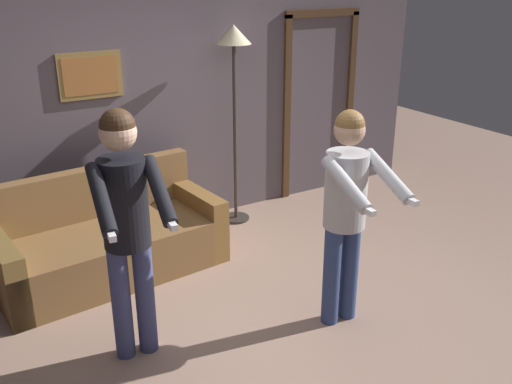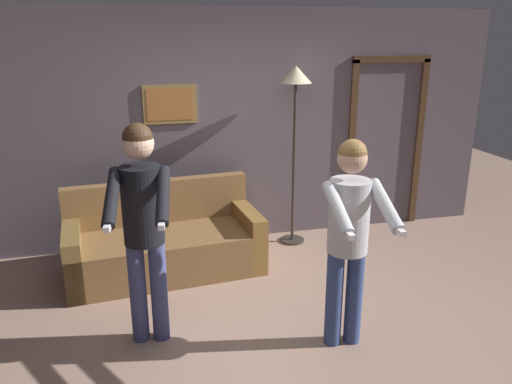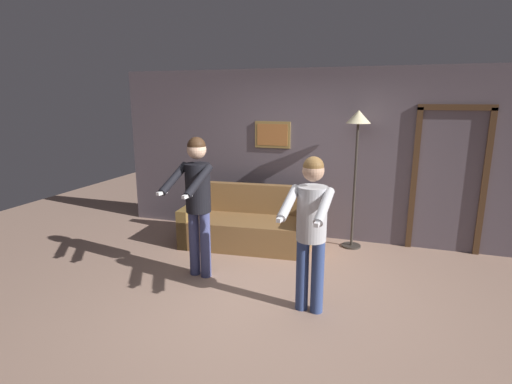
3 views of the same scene
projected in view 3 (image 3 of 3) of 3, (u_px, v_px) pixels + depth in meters
The scene contains 6 objects.
ground_plane at pixel (271, 296), 4.46m from camera, with size 12.00×12.00×0.00m, color #9C7B69.
back_wall_assembly at pixel (313, 155), 6.15m from camera, with size 6.40×0.10×2.60m.
couch at pixel (248, 227), 5.99m from camera, with size 1.97×1.02×0.87m.
torchiere_lamp at pixel (358, 134), 5.57m from camera, with size 0.34×0.34×2.00m.
person_standing_left at pixel (197, 194), 4.75m from camera, with size 0.49×0.70×1.73m.
person_standing_right at pixel (311, 222), 3.94m from camera, with size 0.46×0.68×1.62m.
Camera 3 is at (1.14, -3.91, 2.16)m, focal length 28.00 mm.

